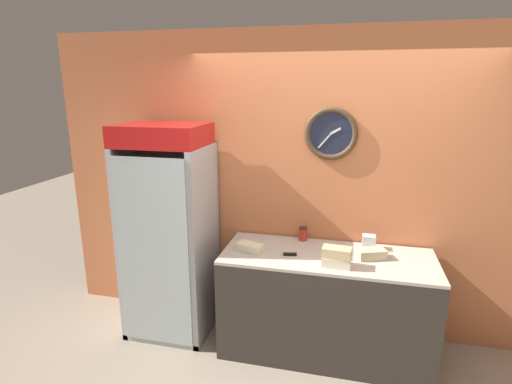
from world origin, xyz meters
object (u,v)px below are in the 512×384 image
object	(u,v)px
sandwich_stack_middle	(337,252)
napkin_dispenser	(369,242)
beverage_cooler	(171,221)
sandwich_flat_left	(250,248)
chefs_knife	(298,255)
condiment_jar	(303,234)
sandwich_stack_bottom	(336,262)
sandwich_flat_right	(371,254)

from	to	relation	value
sandwich_stack_middle	napkin_dispenser	xyz separation A→B (m)	(0.25, 0.41, -0.06)
beverage_cooler	napkin_dispenser	world-z (taller)	beverage_cooler
sandwich_flat_left	chefs_knife	bearing A→B (deg)	1.78
condiment_jar	napkin_dispenser	bearing A→B (deg)	-6.25
sandwich_stack_bottom	sandwich_flat_right	size ratio (longest dim) A/B	0.87
beverage_cooler	napkin_dispenser	distance (m)	1.75
beverage_cooler	sandwich_flat_right	bearing A→B (deg)	-1.66
sandwich_flat_right	condiment_jar	size ratio (longest dim) A/B	2.04
chefs_knife	condiment_jar	xyz separation A→B (m)	(-0.01, 0.34, 0.05)
sandwich_stack_bottom	sandwich_flat_left	bearing A→B (deg)	170.44
sandwich_stack_bottom	chefs_knife	distance (m)	0.34
sandwich_stack_middle	napkin_dispenser	world-z (taller)	sandwich_stack_middle
sandwich_stack_middle	condiment_jar	world-z (taller)	sandwich_stack_middle
sandwich_stack_bottom	condiment_jar	distance (m)	0.57
sandwich_stack_bottom	napkin_dispenser	distance (m)	0.49
sandwich_flat_left	chefs_knife	size ratio (longest dim) A/B	0.69
sandwich_flat_left	sandwich_flat_right	world-z (taller)	sandwich_flat_right
sandwich_flat_right	condiment_jar	xyz separation A→B (m)	(-0.58, 0.26, 0.02)
sandwich_stack_middle	chefs_knife	bearing A→B (deg)	156.62
sandwich_stack_bottom	condiment_jar	xyz separation A→B (m)	(-0.31, 0.48, 0.02)
sandwich_stack_middle	sandwich_flat_left	xyz separation A→B (m)	(-0.71, 0.12, -0.08)
sandwich_stack_bottom	chefs_knife	bearing A→B (deg)	156.62
sandwich_flat_left	condiment_jar	bearing A→B (deg)	41.91
beverage_cooler	sandwich_stack_middle	xyz separation A→B (m)	(1.48, -0.26, -0.04)
beverage_cooler	sandwich_stack_bottom	distance (m)	1.51
beverage_cooler	sandwich_stack_middle	distance (m)	1.51
sandwich_flat_left	beverage_cooler	bearing A→B (deg)	169.38
napkin_dispenser	sandwich_stack_bottom	bearing A→B (deg)	-121.28
condiment_jar	beverage_cooler	bearing A→B (deg)	-169.74
sandwich_stack_bottom	sandwich_flat_left	distance (m)	0.72
sandwich_flat_right	sandwich_flat_left	bearing A→B (deg)	-174.49
condiment_jar	sandwich_flat_right	bearing A→B (deg)	-24.33
sandwich_stack_middle	sandwich_flat_left	distance (m)	0.73
sandwich_stack_middle	sandwich_flat_right	world-z (taller)	sandwich_stack_middle
condiment_jar	napkin_dispenser	distance (m)	0.57
sandwich_stack_middle	chefs_knife	distance (m)	0.35
sandwich_stack_bottom	sandwich_flat_right	distance (m)	0.34
napkin_dispenser	condiment_jar	bearing A→B (deg)	173.75
napkin_dispenser	sandwich_flat_left	bearing A→B (deg)	-162.98
beverage_cooler	sandwich_stack_bottom	world-z (taller)	beverage_cooler
sandwich_stack_bottom	napkin_dispenser	bearing A→B (deg)	58.72
sandwich_stack_middle	napkin_dispenser	bearing A→B (deg)	58.72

